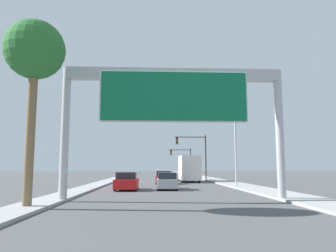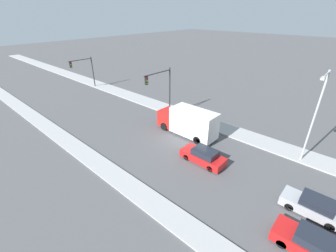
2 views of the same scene
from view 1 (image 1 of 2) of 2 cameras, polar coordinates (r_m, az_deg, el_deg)
sidewalk_right at (r=62.15m, az=5.77°, el=-8.84°), size 3.00×120.00×0.15m
median_strip_left at (r=61.79m, az=-8.29°, el=-8.81°), size 2.00×120.00×0.15m
sign_gantry at (r=19.81m, az=1.05°, el=4.97°), size 13.38×0.73×7.95m
car_near_center at (r=29.37m, az=-0.19°, el=-9.63°), size 1.75×4.25×1.50m
car_mid_center at (r=28.84m, az=-7.20°, el=-9.59°), size 1.89×4.31×1.54m
car_far_center at (r=39.07m, az=-0.80°, el=-8.99°), size 1.87×4.52×1.50m
truck_box_primary at (r=43.83m, az=3.63°, el=-7.44°), size 2.42×7.72×3.42m
traffic_light_near_intersection at (r=49.96m, az=4.91°, el=-4.11°), size 4.85×0.32×6.79m
traffic_light_mid_block at (r=69.80m, az=2.73°, el=-5.46°), size 4.62×0.32×5.86m
palm_tree_foreground at (r=18.18m, az=-22.21°, el=11.61°), size 3.01×3.01×9.38m
street_lamp_right at (r=32.88m, az=11.07°, el=-1.00°), size 2.75×0.28×9.21m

